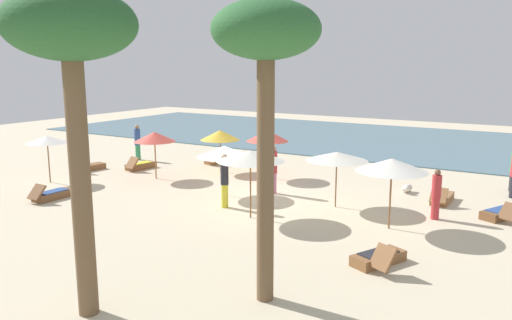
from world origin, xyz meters
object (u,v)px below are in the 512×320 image
Objects in this scene: lounger_2 at (379,258)px; lounger_6 at (140,166)px; lounger_5 at (501,213)px; umbrella_4 at (392,165)px; lounger_3 at (88,167)px; lounger_0 at (218,160)px; palm_3 at (71,40)px; dog at (407,188)px; person_5 at (225,180)px; person_2 at (138,142)px; umbrella_6 at (337,156)px; person_1 at (436,194)px; umbrella_1 at (267,136)px; umbrella_5 at (47,139)px; umbrella_7 at (220,135)px; lounger_1 at (442,198)px; palm_0 at (266,47)px; umbrella_3 at (250,156)px; lounger_4 at (52,195)px; umbrella_0 at (224,151)px; umbrella_2 at (155,137)px; person_0 at (273,169)px.

lounger_2 is 14.88m from lounger_6.
lounger_6 is at bearing -179.18° from lounger_5.
lounger_3 is at bearing 175.57° from umbrella_4.
palm_3 is at bearing -64.33° from lounger_0.
palm_3 reaches higher than lounger_2.
lounger_0 is at bearing 141.81° from lounger_2.
person_5 is at bearing -132.88° from dog.
umbrella_6 is at bearing -13.69° from person_2.
lounger_2 is 1.04× the size of person_1.
lounger_3 is 1.01× the size of person_1.
lounger_3 is at bearing -177.90° from person_1.
umbrella_1 is at bearing 172.37° from lounger_5.
umbrella_5 is 1.02× the size of umbrella_7.
person_5 is at bearing 160.08° from lounger_2.
palm_0 is at bearing -99.57° from lounger_1.
umbrella_1 is 5.27m from umbrella_6.
umbrella_7 is 6.10m from person_5.
lounger_2 is at bearing -14.91° from lounger_3.
umbrella_3 is 0.36× the size of palm_0.
lounger_2 is 6.37m from lounger_5.
lounger_0 is at bearing 81.72° from lounger_4.
person_5 is (7.36, -3.40, 0.85)m from lounger_6.
umbrella_2 is (-4.33, 0.86, 0.14)m from umbrella_0.
lounger_1 is at bearing -0.94° from umbrella_7.
palm_3 is at bearing -40.92° from lounger_3.
lounger_6 is 8.15m from person_5.
umbrella_7 reaches higher than lounger_6.
umbrella_0 reaches higher than lounger_6.
umbrella_0 is at bearing 124.77° from person_5.
lounger_4 is at bearing -69.24° from person_2.
person_5 is (4.96, -6.61, 0.85)m from lounger_0.
lounger_6 is at bearing 71.55° from umbrella_5.
lounger_1 is 0.97× the size of lounger_6.
person_5 is at bearing -22.97° from umbrella_2.
palm_0 reaches higher than person_1.
person_1 is at bearing -1.80° from person_0.
person_5 is at bearing -29.38° from person_2.
umbrella_1 reaches higher than lounger_6.
lounger_0 is 17.00m from palm_3.
person_0 is at bearing -161.07° from lounger_1.
umbrella_1 is 12.49m from palm_0.
lounger_3 reaches higher than lounger_6.
person_5 is (5.28, -2.24, -0.87)m from umbrella_2.
umbrella_7 is at bearing 155.88° from umbrella_4.
umbrella_4 reaches higher than umbrella_6.
lounger_2 is (11.66, -4.55, -1.71)m from umbrella_2.
lounger_3 is (-15.64, 4.17, -0.01)m from lounger_2.
lounger_0 is 1.00× the size of lounger_2.
lounger_4 is 8.23m from person_2.
umbrella_7 reaches higher than lounger_3.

